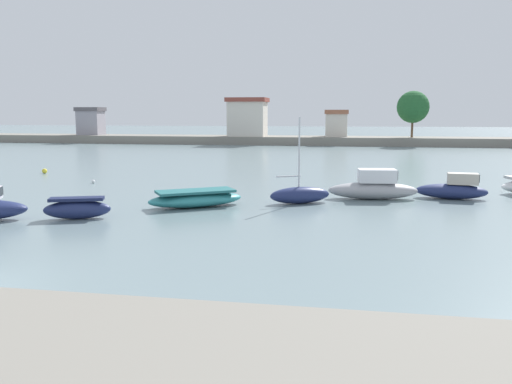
{
  "coord_description": "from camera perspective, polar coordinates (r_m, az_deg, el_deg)",
  "views": [
    {
      "loc": [
        11.43,
        -13.06,
        5.25
      ],
      "look_at": [
        6.01,
        17.53,
        0.55
      ],
      "focal_mm": 36.58,
      "sensor_mm": 36.0,
      "label": 1
    }
  ],
  "objects": [
    {
      "name": "mooring_buoy_0",
      "position": [
        41.4,
        -17.35,
        1.11
      ],
      "size": [
        0.26,
        0.26,
        0.26
      ],
      "primitive_type": "sphere",
      "color": "white",
      "rests_on": "ground"
    },
    {
      "name": "mooring_buoy_2",
      "position": [
        49.48,
        -22.11,
        2.14
      ],
      "size": [
        0.44,
        0.44,
        0.44
      ],
      "primitive_type": "sphere",
      "color": "yellow",
      "rests_on": "ground"
    },
    {
      "name": "moored_boat_2",
      "position": [
        27.62,
        -18.97,
        -1.73
      ],
      "size": [
        3.41,
        1.99,
        1.09
      ],
      "rotation": [
        0.0,
        0.0,
        0.33
      ],
      "color": "navy",
      "rests_on": "ground"
    },
    {
      "name": "moored_boat_5",
      "position": [
        32.94,
        12.74,
        0.48
      ],
      "size": [
        5.62,
        2.22,
        1.86
      ],
      "rotation": [
        0.0,
        0.0,
        0.11
      ],
      "color": "#9E9EA3",
      "rests_on": "ground"
    },
    {
      "name": "moored_boat_6",
      "position": [
        34.45,
        20.74,
        0.27
      ],
      "size": [
        4.4,
        2.0,
        1.61
      ],
      "rotation": [
        0.0,
        0.0,
        -0.11
      ],
      "color": "navy",
      "rests_on": "ground"
    },
    {
      "name": "distant_shoreline",
      "position": [
        88.97,
        6.29,
        6.62
      ],
      "size": [
        118.74,
        7.4,
        8.81
      ],
      "color": "gray",
      "rests_on": "ground"
    },
    {
      "name": "moored_boat_4",
      "position": [
        30.69,
        4.83,
        -0.3
      ],
      "size": [
        3.8,
        2.67,
        5.03
      ],
      "rotation": [
        0.0,
        0.0,
        0.46
      ],
      "color": "navy",
      "rests_on": "ground"
    },
    {
      "name": "moored_boat_3",
      "position": [
        29.7,
        -6.62,
        -0.74
      ],
      "size": [
        5.64,
        4.58,
        0.95
      ],
      "rotation": [
        0.0,
        0.0,
        0.56
      ],
      "color": "teal",
      "rests_on": "ground"
    }
  ]
}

